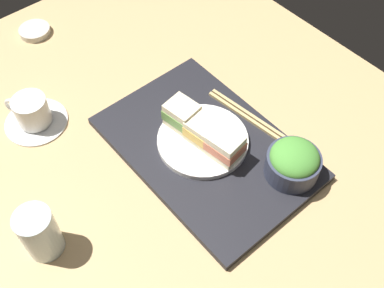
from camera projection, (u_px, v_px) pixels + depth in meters
The scene contains 11 objects.
ground_plane at pixel (205, 165), 98.62cm from camera, with size 140.00×100.00×3.00cm, color tan.
serving_tray at pixel (206, 148), 98.34cm from camera, with size 44.43×29.68×1.71cm, color black.
sandwich_plate at pixel (203, 140), 97.70cm from camera, with size 19.07×19.07×1.24cm, color white.
sandwich_near at pixel (225, 146), 92.57cm from camera, with size 7.45×6.51×5.61cm.
sandwich_middle at pixel (203, 131), 95.13cm from camera, with size 7.05×6.48×5.17cm.
sandwich_far at pixel (182, 115), 97.28cm from camera, with size 7.32×6.53×5.75cm.
salad_bowl at pixel (293, 162), 90.79cm from camera, with size 10.74×10.74×7.66cm.
chopsticks_pair at pixel (249, 116), 101.94cm from camera, with size 21.51×4.41×0.70cm.
coffee_cup at pixel (32, 113), 101.18cm from camera, with size 13.74×13.74×7.17cm.
drinking_glass at pixel (39, 233), 81.66cm from camera, with size 6.68×6.68×10.93cm, color silver.
small_sauce_dish at pixel (35, 31), 120.81cm from camera, with size 7.91×7.91×1.60cm, color beige.
Camera 1 is at (-40.42, 37.99, 80.21)cm, focal length 43.85 mm.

